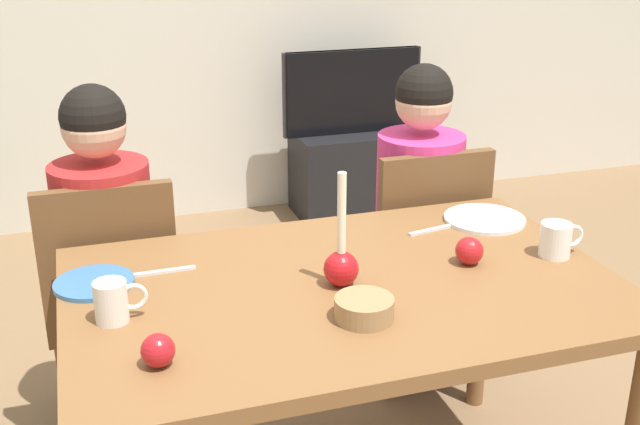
% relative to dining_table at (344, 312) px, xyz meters
% --- Properties ---
extents(dining_table, '(1.40, 0.90, 0.75)m').
position_rel_dining_table_xyz_m(dining_table, '(0.00, 0.00, 0.00)').
color(dining_table, brown).
rests_on(dining_table, ground).
extents(chair_left, '(0.40, 0.40, 0.90)m').
position_rel_dining_table_xyz_m(chair_left, '(-0.56, 0.61, -0.15)').
color(chair_left, brown).
rests_on(chair_left, ground).
extents(chair_right, '(0.40, 0.40, 0.90)m').
position_rel_dining_table_xyz_m(chair_right, '(0.50, 0.61, -0.15)').
color(chair_right, brown).
rests_on(chair_right, ground).
extents(person_left_child, '(0.30, 0.30, 1.17)m').
position_rel_dining_table_xyz_m(person_left_child, '(-0.56, 0.64, -0.10)').
color(person_left_child, '#33384C').
rests_on(person_left_child, ground).
extents(person_right_child, '(0.30, 0.30, 1.17)m').
position_rel_dining_table_xyz_m(person_right_child, '(0.50, 0.64, -0.10)').
color(person_right_child, '#33384C').
rests_on(person_right_child, ground).
extents(tv_stand, '(0.64, 0.40, 0.48)m').
position_rel_dining_table_xyz_m(tv_stand, '(0.86, 2.30, -0.43)').
color(tv_stand, black).
rests_on(tv_stand, ground).
extents(tv, '(0.79, 0.05, 0.46)m').
position_rel_dining_table_xyz_m(tv, '(0.86, 2.30, 0.04)').
color(tv, black).
rests_on(tv, tv_stand).
extents(candle_centerpiece, '(0.09, 0.09, 0.30)m').
position_rel_dining_table_xyz_m(candle_centerpiece, '(-0.01, -0.01, 0.15)').
color(candle_centerpiece, red).
rests_on(candle_centerpiece, dining_table).
extents(plate_left, '(0.20, 0.20, 0.01)m').
position_rel_dining_table_xyz_m(plate_left, '(-0.61, 0.18, 0.09)').
color(plate_left, teal).
rests_on(plate_left, dining_table).
extents(plate_right, '(0.25, 0.25, 0.01)m').
position_rel_dining_table_xyz_m(plate_right, '(0.55, 0.27, 0.09)').
color(plate_right, silver).
rests_on(plate_right, dining_table).
extents(mug_left, '(0.12, 0.08, 0.10)m').
position_rel_dining_table_xyz_m(mug_left, '(-0.57, -0.02, 0.13)').
color(mug_left, silver).
rests_on(mug_left, dining_table).
extents(mug_right, '(0.13, 0.09, 0.10)m').
position_rel_dining_table_xyz_m(mug_right, '(0.61, -0.02, 0.13)').
color(mug_right, white).
rests_on(mug_right, dining_table).
extents(fork_left, '(0.18, 0.02, 0.01)m').
position_rel_dining_table_xyz_m(fork_left, '(-0.44, 0.20, 0.09)').
color(fork_left, silver).
rests_on(fork_left, dining_table).
extents(fork_right, '(0.18, 0.05, 0.01)m').
position_rel_dining_table_xyz_m(fork_right, '(0.37, 0.25, 0.09)').
color(fork_right, silver).
rests_on(fork_right, dining_table).
extents(bowl_walnuts, '(0.14, 0.14, 0.05)m').
position_rel_dining_table_xyz_m(bowl_walnuts, '(-0.02, -0.19, 0.11)').
color(bowl_walnuts, '#99754C').
rests_on(bowl_walnuts, dining_table).
extents(apple_near_candle, '(0.07, 0.07, 0.07)m').
position_rel_dining_table_xyz_m(apple_near_candle, '(-0.50, -0.25, 0.12)').
color(apple_near_candle, '#AE171E').
rests_on(apple_near_candle, dining_table).
extents(apple_by_left_plate, '(0.08, 0.08, 0.08)m').
position_rel_dining_table_xyz_m(apple_by_left_plate, '(0.36, 0.01, 0.12)').
color(apple_by_left_plate, red).
rests_on(apple_by_left_plate, dining_table).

